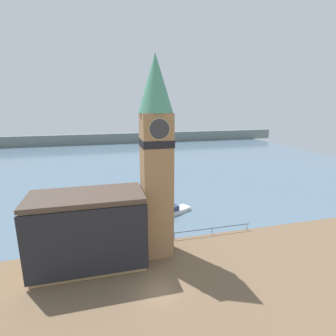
# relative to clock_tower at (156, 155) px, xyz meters

# --- Properties ---
(ground_plane) EXTENTS (160.00, 160.00, 0.00)m
(ground_plane) POSITION_rel_clock_tower_xyz_m (-1.56, -7.84, -13.46)
(ground_plane) COLOR brown
(water) EXTENTS (160.00, 120.00, 0.00)m
(water) POSITION_rel_clock_tower_xyz_m (-1.56, 62.76, -13.47)
(water) COLOR slate
(water) RESTS_ON ground_plane
(far_shoreline) EXTENTS (180.00, 3.00, 5.00)m
(far_shoreline) POSITION_rel_clock_tower_xyz_m (-1.56, 102.76, -10.96)
(far_shoreline) COLOR slate
(far_shoreline) RESTS_ON water
(pier_railing) EXTENTS (12.62, 0.08, 1.09)m
(pier_railing) POSITION_rel_clock_tower_xyz_m (9.13, 2.51, -12.50)
(pier_railing) COLOR #333338
(pier_railing) RESTS_ON ground_plane
(clock_tower) EXTENTS (4.20, 4.20, 25.31)m
(clock_tower) POSITION_rel_clock_tower_xyz_m (0.00, 0.00, 0.00)
(clock_tower) COLOR #9E754C
(clock_tower) RESTS_ON ground_plane
(pier_building) EXTENTS (13.50, 6.75, 9.27)m
(pier_building) POSITION_rel_clock_tower_xyz_m (-8.69, -0.80, -8.81)
(pier_building) COLOR tan
(pier_building) RESTS_ON ground_plane
(boat_near) EXTENTS (6.45, 4.81, 1.55)m
(boat_near) POSITION_rel_clock_tower_xyz_m (5.75, 11.78, -12.91)
(boat_near) COLOR silver
(boat_near) RESTS_ON water
(mooring_bollard_near) EXTENTS (0.28, 0.28, 0.79)m
(mooring_bollard_near) POSITION_rel_clock_tower_xyz_m (2.12, -0.67, -13.04)
(mooring_bollard_near) COLOR brown
(mooring_bollard_near) RESTS_ON ground_plane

